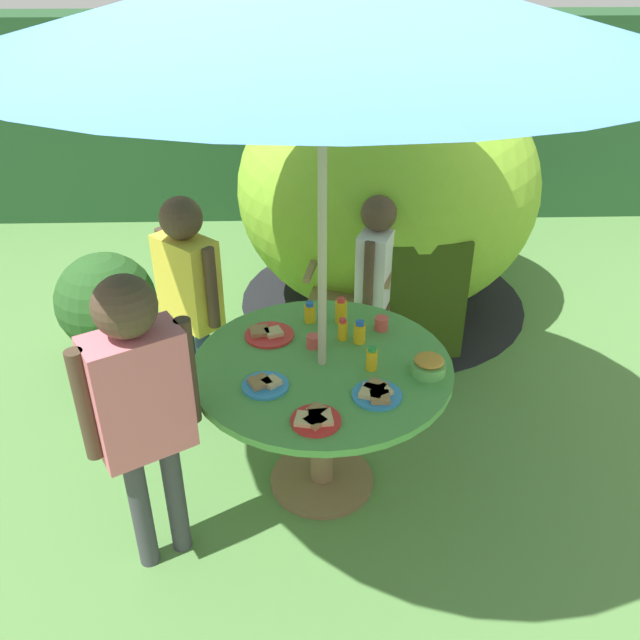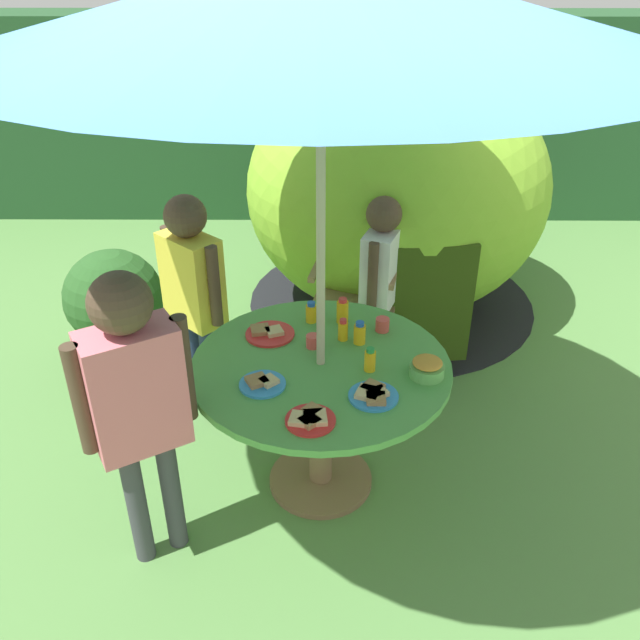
{
  "view_description": "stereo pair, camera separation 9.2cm",
  "coord_description": "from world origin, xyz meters",
  "px_view_note": "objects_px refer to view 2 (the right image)",
  "views": [
    {
      "loc": [
        -0.08,
        -2.35,
        2.29
      ],
      "look_at": [
        -0.0,
        0.16,
        0.81
      ],
      "focal_mm": 36.9,
      "sensor_mm": 36.0,
      "label": 1
    },
    {
      "loc": [
        0.01,
        -2.35,
        2.29
      ],
      "look_at": [
        -0.0,
        0.16,
        0.81
      ],
      "focal_mm": 36.9,
      "sensor_mm": 36.0,
      "label": 2
    }
  ],
  "objects_px": {
    "juice_bottle_far_right": "(311,313)",
    "cup_near": "(313,341)",
    "wooden_chair": "(359,275)",
    "juice_bottle_near_right": "(370,360)",
    "plate_back_edge": "(310,419)",
    "cup_far": "(382,325)",
    "juice_bottle_near_left": "(360,333)",
    "snack_bowl": "(427,368)",
    "plate_center_front": "(269,333)",
    "child_in_white_shirt": "(381,268)",
    "potted_plant": "(115,303)",
    "juice_bottle_far_left": "(343,330)",
    "juice_bottle_center_back": "(342,311)",
    "plate_front_edge": "(262,383)",
    "dome_tent": "(397,191)",
    "plate_mid_left": "(373,394)",
    "child_in_pink_shirt": "(135,390)",
    "garden_table": "(321,391)"
  },
  "relations": [
    {
      "from": "dome_tent",
      "to": "juice_bottle_near_right",
      "type": "height_order",
      "value": "dome_tent"
    },
    {
      "from": "plate_mid_left",
      "to": "cup_near",
      "type": "xyz_separation_m",
      "value": [
        -0.25,
        0.37,
        0.02
      ]
    },
    {
      "from": "juice_bottle_center_back",
      "to": "plate_back_edge",
      "type": "bearing_deg",
      "value": -100.67
    },
    {
      "from": "wooden_chair",
      "to": "juice_bottle_far_left",
      "type": "xyz_separation_m",
      "value": [
        -0.12,
        -0.9,
        0.17
      ]
    },
    {
      "from": "child_in_white_shirt",
      "to": "juice_bottle_near_left",
      "type": "bearing_deg",
      "value": 8.35
    },
    {
      "from": "juice_bottle_near_right",
      "to": "garden_table",
      "type": "bearing_deg",
      "value": 165.95
    },
    {
      "from": "snack_bowl",
      "to": "juice_bottle_center_back",
      "type": "distance_m",
      "value": 0.56
    },
    {
      "from": "plate_back_edge",
      "to": "juice_bottle_near_right",
      "type": "distance_m",
      "value": 0.43
    },
    {
      "from": "garden_table",
      "to": "juice_bottle_near_left",
      "type": "relative_size",
      "value": 10.37
    },
    {
      "from": "plate_front_edge",
      "to": "plate_mid_left",
      "type": "distance_m",
      "value": 0.46
    },
    {
      "from": "plate_front_edge",
      "to": "juice_bottle_center_back",
      "type": "distance_m",
      "value": 0.62
    },
    {
      "from": "juice_bottle_far_left",
      "to": "juice_bottle_center_back",
      "type": "xyz_separation_m",
      "value": [
        0.0,
        0.15,
        0.01
      ]
    },
    {
      "from": "dome_tent",
      "to": "juice_bottle_near_left",
      "type": "height_order",
      "value": "dome_tent"
    },
    {
      "from": "juice_bottle_far_right",
      "to": "cup_near",
      "type": "xyz_separation_m",
      "value": [
        0.01,
        -0.22,
        -0.02
      ]
    },
    {
      "from": "child_in_white_shirt",
      "to": "juice_bottle_near_right",
      "type": "relative_size",
      "value": 10.3
    },
    {
      "from": "dome_tent",
      "to": "juice_bottle_far_right",
      "type": "relative_size",
      "value": 21.4
    },
    {
      "from": "plate_back_edge",
      "to": "cup_far",
      "type": "relative_size",
      "value": 3.01
    },
    {
      "from": "child_in_white_shirt",
      "to": "plate_back_edge",
      "type": "xyz_separation_m",
      "value": [
        -0.36,
        -1.28,
        -0.01
      ]
    },
    {
      "from": "cup_far",
      "to": "potted_plant",
      "type": "bearing_deg",
      "value": 152.42
    },
    {
      "from": "child_in_white_shirt",
      "to": "plate_back_edge",
      "type": "distance_m",
      "value": 1.33
    },
    {
      "from": "potted_plant",
      "to": "plate_center_front",
      "type": "xyz_separation_m",
      "value": [
        0.99,
        -0.83,
        0.3
      ]
    },
    {
      "from": "garden_table",
      "to": "child_in_white_shirt",
      "type": "bearing_deg",
      "value": 69.79
    },
    {
      "from": "wooden_chair",
      "to": "juice_bottle_near_right",
      "type": "relative_size",
      "value": 9.43
    },
    {
      "from": "plate_center_front",
      "to": "wooden_chair",
      "type": "bearing_deg",
      "value": 62.25
    },
    {
      "from": "child_in_white_shirt",
      "to": "plate_front_edge",
      "type": "xyz_separation_m",
      "value": [
        -0.56,
        -1.05,
        -0.01
      ]
    },
    {
      "from": "dome_tent",
      "to": "juice_bottle_center_back",
      "type": "bearing_deg",
      "value": -110.97
    },
    {
      "from": "child_in_white_shirt",
      "to": "plate_center_front",
      "type": "xyz_separation_m",
      "value": [
        -0.57,
        -0.66,
        -0.01
      ]
    },
    {
      "from": "child_in_pink_shirt",
      "to": "plate_front_edge",
      "type": "relative_size",
      "value": 6.87
    },
    {
      "from": "plate_mid_left",
      "to": "cup_near",
      "type": "bearing_deg",
      "value": 123.53
    },
    {
      "from": "juice_bottle_far_left",
      "to": "cup_far",
      "type": "bearing_deg",
      "value": 22.92
    },
    {
      "from": "dome_tent",
      "to": "juice_bottle_near_left",
      "type": "xyz_separation_m",
      "value": [
        -0.32,
        -1.67,
        -0.08
      ]
    },
    {
      "from": "dome_tent",
      "to": "plate_back_edge",
      "type": "bearing_deg",
      "value": -109.62
    },
    {
      "from": "plate_mid_left",
      "to": "plate_front_edge",
      "type": "bearing_deg",
      "value": 170.1
    },
    {
      "from": "child_in_pink_shirt",
      "to": "juice_bottle_near_left",
      "type": "height_order",
      "value": "child_in_pink_shirt"
    },
    {
      "from": "wooden_chair",
      "to": "garden_table",
      "type": "bearing_deg",
      "value": -90.0
    },
    {
      "from": "wooden_chair",
      "to": "plate_front_edge",
      "type": "relative_size",
      "value": 5.36
    },
    {
      "from": "juice_bottle_far_right",
      "to": "cup_near",
      "type": "bearing_deg",
      "value": -87.25
    },
    {
      "from": "potted_plant",
      "to": "snack_bowl",
      "type": "relative_size",
      "value": 4.91
    },
    {
      "from": "cup_far",
      "to": "garden_table",
      "type": "bearing_deg",
      "value": -136.48
    },
    {
      "from": "juice_bottle_near_left",
      "to": "cup_near",
      "type": "relative_size",
      "value": 1.79
    },
    {
      "from": "juice_bottle_near_left",
      "to": "cup_near",
      "type": "bearing_deg",
      "value": -170.59
    },
    {
      "from": "cup_far",
      "to": "snack_bowl",
      "type": "bearing_deg",
      "value": -66.49
    },
    {
      "from": "snack_bowl",
      "to": "cup_near",
      "type": "distance_m",
      "value": 0.53
    },
    {
      "from": "wooden_chair",
      "to": "snack_bowl",
      "type": "xyz_separation_m",
      "value": [
        0.23,
        -1.19,
        0.16
      ]
    },
    {
      "from": "snack_bowl",
      "to": "plate_center_front",
      "type": "bearing_deg",
      "value": 154.91
    },
    {
      "from": "wooden_chair",
      "to": "plate_center_front",
      "type": "bearing_deg",
      "value": -106.53
    },
    {
      "from": "cup_far",
      "to": "juice_bottle_far_left",
      "type": "bearing_deg",
      "value": -157.08
    },
    {
      "from": "dome_tent",
      "to": "juice_bottle_far_right",
      "type": "bearing_deg",
      "value": -116.23
    },
    {
      "from": "juice_bottle_near_right",
      "to": "cup_near",
      "type": "height_order",
      "value": "juice_bottle_near_right"
    },
    {
      "from": "potted_plant",
      "to": "plate_mid_left",
      "type": "relative_size",
      "value": 3.59
    }
  ]
}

